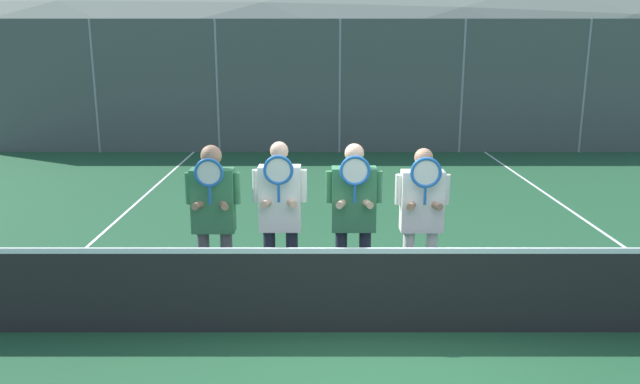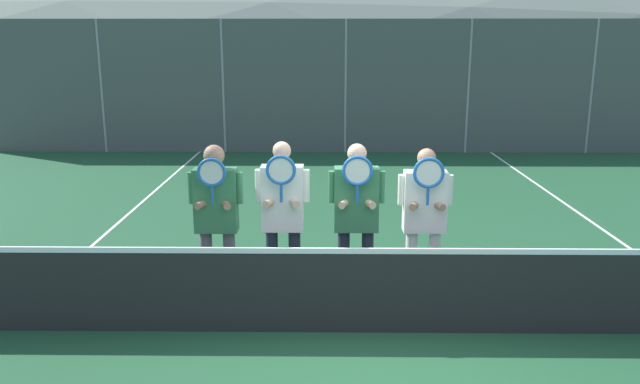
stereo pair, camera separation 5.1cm
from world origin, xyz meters
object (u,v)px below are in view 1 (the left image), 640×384
Objects in this scene: player_leftmost at (216,212)px; player_center_right at (356,212)px; player_rightmost at (424,213)px; car_center at (492,109)px; player_center_left at (283,212)px; car_left_of_center at (332,107)px; car_far_left at (166,106)px.

player_center_right is at bearing 1.07° from player_leftmost.
player_rightmost reaches higher than car_center.
car_left_of_center reaches higher than player_center_left.
player_leftmost is at bearing 179.56° from player_center_left.
player_center_right is at bearing -89.52° from car_left_of_center.
player_leftmost is at bearing -96.59° from car_left_of_center.
player_leftmost is 1.03× the size of player_rightmost.
car_center is (9.87, 0.25, -0.09)m from car_far_left.
player_center_left is at bearing -70.85° from car_far_left.
player_center_left reaches higher than player_leftmost.
player_center_right is 0.45× the size of car_left_of_center.
player_center_left is at bearing -175.72° from player_rightmost.
player_center_right reaches higher than player_rightmost.
player_leftmost is 2.26m from player_rightmost.
car_far_left is at bearing 112.41° from player_center_right.
car_far_left is (-5.84, 12.25, -0.10)m from player_rightmost.
car_center is at bearing 63.49° from player_leftmost.
player_center_right reaches higher than player_leftmost.
player_center_left is 0.43× the size of car_far_left.
player_center_left is (0.72, -0.01, 0.00)m from player_leftmost.
player_center_right is at bearing -173.78° from player_rightmost.
car_left_of_center reaches higher than car_center.
player_center_left is at bearing -113.83° from car_center.
player_center_right is 13.46m from car_center.
player_center_left is at bearing -177.56° from player_center_right.
player_leftmost is 14.10m from car_center.
player_leftmost is 12.26m from car_left_of_center.
player_rightmost is (2.26, 0.11, -0.04)m from player_leftmost.
player_center_left is 13.09m from car_far_left.
car_center is (5.57, 12.62, -0.23)m from player_center_left.
car_left_of_center is at bearing 94.04° from player_rightmost.
player_center_right is 0.44× the size of car_center.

